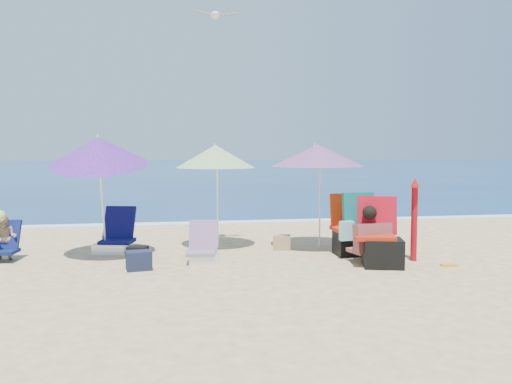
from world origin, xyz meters
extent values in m
plane|color=#D8BC84|center=(0.00, 0.00, 0.00)|extent=(120.00, 120.00, 0.00)
cube|color=navy|center=(0.00, 45.00, -0.05)|extent=(120.00, 80.00, 0.12)
cube|color=white|center=(0.00, 5.10, 0.02)|extent=(120.00, 0.50, 0.04)
cylinder|color=silver|center=(0.97, 1.48, 0.89)|extent=(0.04, 0.04, 1.79)
cone|color=#E81E72|center=(0.91, 1.49, 1.71)|extent=(2.12, 2.12, 0.40)
cylinder|color=white|center=(0.86, 1.48, 1.89)|extent=(0.03, 0.03, 0.11)
cylinder|color=white|center=(-0.88, 1.81, 0.89)|extent=(0.04, 0.04, 1.77)
cone|color=#469B17|center=(-0.91, 1.87, 1.70)|extent=(1.88, 1.88, 0.42)
cylinder|color=white|center=(-0.92, 1.95, 1.88)|extent=(0.04, 0.04, 0.11)
cylinder|color=silver|center=(-2.89, 1.49, 0.92)|extent=(0.07, 0.48, 1.80)
cone|color=#AE1897|center=(-2.90, 1.26, 1.80)|extent=(1.73, 1.79, 0.84)
cylinder|color=white|center=(-2.91, 1.22, 2.00)|extent=(0.04, 0.06, 0.13)
cylinder|color=#9F0B11|center=(2.18, 0.18, 0.62)|extent=(0.12, 0.12, 1.24)
cone|color=#A50E0B|center=(2.14, 0.09, 1.29)|extent=(0.17, 0.17, 0.16)
cube|color=#0C0E44|center=(-2.67, 1.73, 0.20)|extent=(0.65, 0.60, 0.07)
cube|color=#0B0B42|center=(-2.65, 1.99, 0.50)|extent=(0.61, 0.44, 0.59)
cube|color=silver|center=(-2.76, 1.69, 0.09)|extent=(0.67, 0.62, 0.18)
cube|color=#C25E44|center=(-1.27, 0.55, 0.17)|extent=(0.50, 0.45, 0.06)
cube|color=#CA5247|center=(-1.22, 0.80, 0.41)|extent=(0.48, 0.31, 0.49)
cube|color=white|center=(-1.21, 0.58, 0.07)|extent=(0.52, 0.47, 0.15)
cube|color=#A6210B|center=(1.39, -0.10, 0.46)|extent=(0.74, 0.69, 0.07)
cube|color=#A40B19|center=(1.51, 0.11, 0.77)|extent=(0.64, 0.33, 0.62)
cube|color=black|center=(1.50, -0.17, 0.22)|extent=(0.71, 0.66, 0.44)
cube|color=red|center=(1.33, 0.85, 0.45)|extent=(0.60, 0.54, 0.06)
cube|color=#BA340D|center=(1.35, 1.10, 0.75)|extent=(0.60, 0.17, 0.60)
cube|color=black|center=(1.37, 0.83, 0.21)|extent=(0.58, 0.51, 0.43)
cube|color=#097758|center=(1.38, 0.59, 0.80)|extent=(0.53, 0.19, 0.61)
cube|color=#86C7D7|center=(1.13, 0.45, 0.48)|extent=(0.25, 0.14, 0.32)
imported|color=tan|center=(1.42, 0.21, 0.46)|extent=(0.37, 0.28, 0.93)
cube|color=#240D60|center=(1.39, 0.21, 0.19)|extent=(0.59, 0.55, 0.06)
cube|color=#2D0D5E|center=(1.40, -0.01, 0.43)|extent=(0.67, 0.35, 0.47)
sphere|color=black|center=(1.36, 0.04, 0.82)|extent=(0.23, 0.23, 0.23)
imported|color=tan|center=(-4.42, 1.33, 0.37)|extent=(0.39, 0.32, 0.75)
cube|color=#0C1646|center=(-4.45, 1.21, 0.16)|extent=(0.50, 0.45, 0.05)
cube|color=#0D154A|center=(-4.44, 1.42, 0.41)|extent=(0.48, 0.32, 0.48)
sphere|color=#D2C879|center=(-4.47, 1.25, 0.75)|extent=(0.18, 0.18, 0.18)
cube|color=#181E36|center=(-2.23, 0.24, 0.14)|extent=(0.41, 0.33, 0.29)
cube|color=black|center=(-2.28, 0.96, 0.12)|extent=(0.37, 0.31, 0.23)
cube|color=#9F7F5B|center=(0.26, 1.49, 0.13)|extent=(0.35, 0.29, 0.27)
cube|color=#181733|center=(1.93, 1.46, 0.17)|extent=(0.51, 0.43, 0.33)
cube|color=orange|center=(2.55, -0.30, 0.02)|extent=(0.26, 0.15, 0.03)
ellipsoid|color=white|center=(-0.90, 1.83, 4.21)|extent=(0.21, 0.36, 0.13)
cube|color=#94969C|center=(-1.11, 1.77, 4.23)|extent=(0.35, 0.14, 0.07)
cube|color=#909498|center=(-0.70, 1.79, 4.23)|extent=(0.35, 0.14, 0.07)
camera|label=1|loc=(-1.80, -7.93, 1.81)|focal=37.54mm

